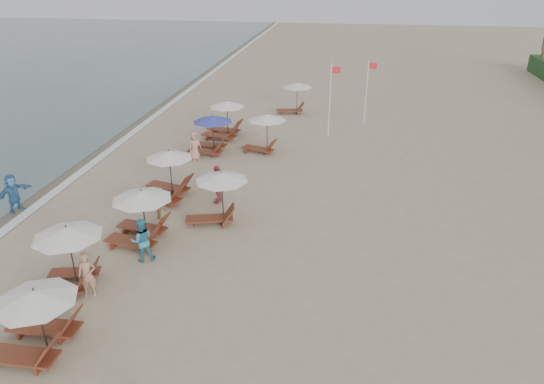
% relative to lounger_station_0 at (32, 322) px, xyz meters
% --- Properties ---
extents(ground, '(160.00, 160.00, 0.00)m').
position_rel_lounger_station_0_xyz_m(ground, '(5.77, 3.81, -0.99)').
color(ground, tan).
rests_on(ground, ground).
extents(wet_sand_band, '(3.20, 140.00, 0.01)m').
position_rel_lounger_station_0_xyz_m(wet_sand_band, '(-6.73, 13.81, -0.98)').
color(wet_sand_band, '#6B5E4C').
rests_on(wet_sand_band, ground).
extents(foam_line, '(0.50, 140.00, 0.02)m').
position_rel_lounger_station_0_xyz_m(foam_line, '(-5.43, 13.81, -0.98)').
color(foam_line, white).
rests_on(foam_line, ground).
extents(lounger_station_0, '(2.74, 2.28, 2.09)m').
position_rel_lounger_station_0_xyz_m(lounger_station_0, '(0.00, 0.00, 0.00)').
color(lounger_station_0, brown).
rests_on(lounger_station_0, ground).
extents(lounger_station_1, '(2.48, 2.29, 2.34)m').
position_rel_lounger_station_0_xyz_m(lounger_station_1, '(-0.59, 2.96, 0.30)').
color(lounger_station_1, brown).
rests_on(lounger_station_1, ground).
extents(lounger_station_2, '(2.75, 2.34, 2.21)m').
position_rel_lounger_station_0_xyz_m(lounger_station_2, '(0.51, 6.25, 0.09)').
color(lounger_station_2, brown).
rests_on(lounger_station_2, ground).
extents(lounger_station_3, '(2.72, 2.55, 2.37)m').
position_rel_lounger_station_0_xyz_m(lounger_station_3, '(0.16, 10.17, 0.05)').
color(lounger_station_3, brown).
rests_on(lounger_station_3, ground).
extents(lounger_station_4, '(2.63, 2.30, 2.21)m').
position_rel_lounger_station_0_xyz_m(lounger_station_4, '(0.54, 16.47, 0.12)').
color(lounger_station_4, brown).
rests_on(lounger_station_4, ground).
extents(lounger_station_5, '(2.78, 2.53, 2.33)m').
position_rel_lounger_station_0_xyz_m(lounger_station_5, '(0.63, 19.27, 0.06)').
color(lounger_station_5, brown).
rests_on(lounger_station_5, ground).
extents(inland_station_0, '(2.76, 2.24, 2.22)m').
position_rel_lounger_station_0_xyz_m(inland_station_0, '(3.14, 8.25, 0.36)').
color(inland_station_0, brown).
rests_on(inland_station_0, ground).
extents(inland_station_1, '(2.67, 2.24, 2.22)m').
position_rel_lounger_station_0_xyz_m(inland_station_1, '(3.60, 17.04, 0.42)').
color(inland_station_1, brown).
rests_on(inland_station_1, ground).
extents(inland_station_2, '(2.67, 2.24, 2.22)m').
position_rel_lounger_station_0_xyz_m(inland_station_2, '(4.40, 25.42, 0.41)').
color(inland_station_2, brown).
rests_on(inland_station_2, ground).
extents(beachgoer_near, '(0.67, 0.53, 1.61)m').
position_rel_lounger_station_0_xyz_m(beachgoer_near, '(0.25, 2.61, -0.18)').
color(beachgoer_near, tan).
rests_on(beachgoer_near, ground).
extents(beachgoer_mid_a, '(1.04, 0.97, 1.72)m').
position_rel_lounger_station_0_xyz_m(beachgoer_mid_a, '(1.19, 4.92, -0.13)').
color(beachgoer_mid_a, teal).
rests_on(beachgoer_mid_a, ground).
extents(beachgoer_mid_b, '(1.09, 1.05, 1.49)m').
position_rel_lounger_station_0_xyz_m(beachgoer_mid_b, '(0.64, 8.13, -0.24)').
color(beachgoer_mid_b, brown).
rests_on(beachgoer_mid_b, ground).
extents(beachgoer_far_a, '(0.66, 1.15, 1.84)m').
position_rel_lounger_station_0_xyz_m(beachgoer_far_a, '(2.71, 10.10, -0.07)').
color(beachgoer_far_a, '#AE4558').
rests_on(beachgoer_far_a, ground).
extents(beachgoer_far_b, '(0.90, 0.96, 1.65)m').
position_rel_lounger_station_0_xyz_m(beachgoer_far_b, '(0.05, 15.16, -0.16)').
color(beachgoer_far_b, tan).
rests_on(beachgoer_far_b, ground).
extents(waterline_walker, '(1.05, 1.71, 1.76)m').
position_rel_lounger_station_0_xyz_m(waterline_walker, '(-6.00, 7.84, -0.11)').
color(waterline_walker, teal).
rests_on(waterline_walker, ground).
extents(flag_pole_near, '(0.59, 0.08, 4.63)m').
position_rel_lounger_station_0_xyz_m(flag_pole_near, '(7.23, 20.33, 1.57)').
color(flag_pole_near, silver).
rests_on(flag_pole_near, ground).
extents(flag_pole_far, '(0.60, 0.08, 4.32)m').
position_rel_lounger_station_0_xyz_m(flag_pole_far, '(9.52, 23.66, 1.41)').
color(flag_pole_far, silver).
rests_on(flag_pole_far, ground).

